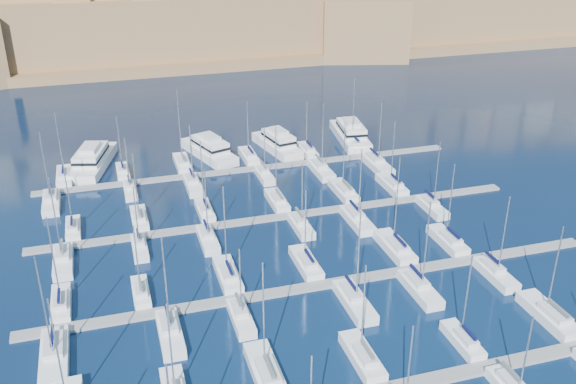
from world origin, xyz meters
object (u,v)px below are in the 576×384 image
object	(u,v)px
motor_yacht_a	(92,160)
motor_yacht_b	(209,149)
motor_yacht_d	(350,133)
sailboat_2	(266,373)
sailboat_4	(463,340)
motor_yacht_c	(278,143)

from	to	relation	value
motor_yacht_a	motor_yacht_b	size ratio (longest dim) A/B	1.12
motor_yacht_d	motor_yacht_a	bearing A→B (deg)	179.61
sailboat_2	motor_yacht_b	distance (m)	69.96
motor_yacht_a	sailboat_4	bearing A→B (deg)	-59.74
sailboat_4	motor_yacht_c	xyz separation A→B (m)	(-3.43, 70.40, 1.00)
sailboat_4	motor_yacht_a	bearing A→B (deg)	120.26
motor_yacht_a	motor_yacht_d	bearing A→B (deg)	-0.39
motor_yacht_c	motor_yacht_d	size ratio (longest dim) A/B	0.88
sailboat_2	motor_yacht_c	xyz separation A→B (m)	(21.18, 69.09, 0.96)
sailboat_2	motor_yacht_d	size ratio (longest dim) A/B	0.82
motor_yacht_a	motor_yacht_c	bearing A→B (deg)	-2.25
sailboat_2	motor_yacht_c	world-z (taller)	sailboat_2
sailboat_2	motor_yacht_a	world-z (taller)	sailboat_2
motor_yacht_c	motor_yacht_d	distance (m)	17.39
sailboat_4	motor_yacht_c	world-z (taller)	sailboat_4
motor_yacht_a	motor_yacht_c	xyz separation A→B (m)	(38.52, -1.51, 0.00)
sailboat_4	motor_yacht_a	xyz separation A→B (m)	(-41.96, 71.91, 1.00)
motor_yacht_c	motor_yacht_b	bearing A→B (deg)	177.81
sailboat_4	motor_yacht_b	distance (m)	73.28
motor_yacht_b	motor_yacht_a	bearing A→B (deg)	177.72
sailboat_4	motor_yacht_b	size ratio (longest dim) A/B	0.73
sailboat_4	motor_yacht_c	distance (m)	70.49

